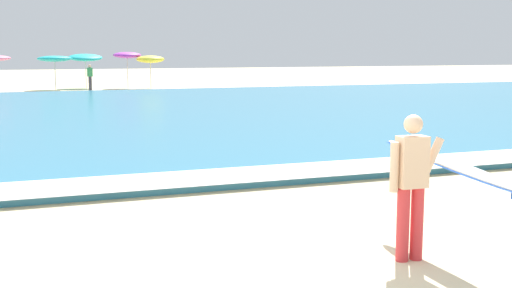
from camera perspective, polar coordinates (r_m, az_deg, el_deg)
ground_plane at (r=7.67m, az=3.00°, el=-10.52°), size 160.00×160.00×0.00m
sea at (r=25.07m, az=-13.66°, el=2.51°), size 120.00×28.00×0.14m
surf_foam at (r=11.97m, az=-6.00°, el=-2.99°), size 120.00×1.49×0.01m
surfer_with_board at (r=7.94m, az=15.11°, el=-2.40°), size 1.02×3.02×1.73m
beach_umbrella_5 at (r=42.82m, az=-17.17°, el=7.12°), size 2.10×2.11×2.13m
beach_umbrella_6 at (r=44.06m, az=-14.67°, el=7.31°), size 2.18×2.21×2.29m
beach_umbrella_7 at (r=43.42m, az=-11.18°, el=7.62°), size 1.79×1.80×2.35m
beach_umbrella_8 at (r=42.83m, az=-9.20°, el=7.31°), size 1.80×1.80×2.10m
beachgoer_near_row_left at (r=41.56m, az=-14.28°, el=5.73°), size 0.32×0.20×1.58m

